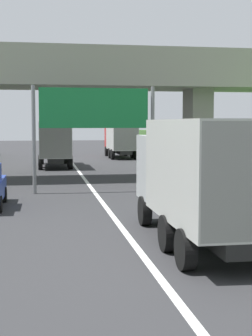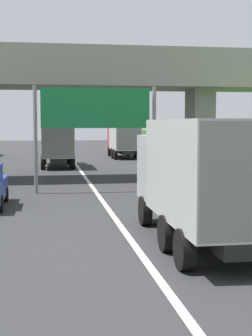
{
  "view_description": "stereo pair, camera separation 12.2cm",
  "coord_description": "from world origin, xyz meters",
  "px_view_note": "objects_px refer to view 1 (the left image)",
  "views": [
    {
      "loc": [
        -2.47,
        3.8,
        3.35
      ],
      "look_at": [
        0.0,
        18.54,
        2.0
      ],
      "focal_mm": 53.6,
      "sensor_mm": 36.0,
      "label": 1
    },
    {
      "loc": [
        -2.35,
        3.78,
        3.35
      ],
      "look_at": [
        0.0,
        18.54,
        2.0
      ],
      "focal_mm": 53.6,
      "sensor_mm": 36.0,
      "label": 2
    }
  ],
  "objects_px": {
    "overhead_highway_sign": "(94,115)",
    "truck_silver": "(200,175)",
    "truck_white": "(54,141)",
    "truck_red": "(120,138)"
  },
  "relations": [
    {
      "from": "truck_silver",
      "to": "overhead_highway_sign",
      "type": "bearing_deg",
      "value": 99.34
    },
    {
      "from": "overhead_highway_sign",
      "to": "truck_white",
      "type": "relative_size",
      "value": 0.81
    },
    {
      "from": "truck_white",
      "to": "overhead_highway_sign",
      "type": "bearing_deg",
      "value": -83.98
    },
    {
      "from": "truck_white",
      "to": "truck_red",
      "type": "relative_size",
      "value": 1.0
    },
    {
      "from": "truck_white",
      "to": "truck_red",
      "type": "height_order",
      "value": "same"
    },
    {
      "from": "overhead_highway_sign",
      "to": "truck_silver",
      "type": "bearing_deg",
      "value": -80.66
    },
    {
      "from": "overhead_highway_sign",
      "to": "truck_silver",
      "type": "relative_size",
      "value": 0.81
    },
    {
      "from": "overhead_highway_sign",
      "to": "truck_silver",
      "type": "distance_m",
      "value": 11.13
    },
    {
      "from": "truck_white",
      "to": "truck_silver",
      "type": "xyz_separation_m",
      "value": [
        3.32,
        -25.44,
        0.0
      ]
    },
    {
      "from": "truck_red",
      "to": "truck_silver",
      "type": "bearing_deg",
      "value": -95.24
    }
  ]
}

